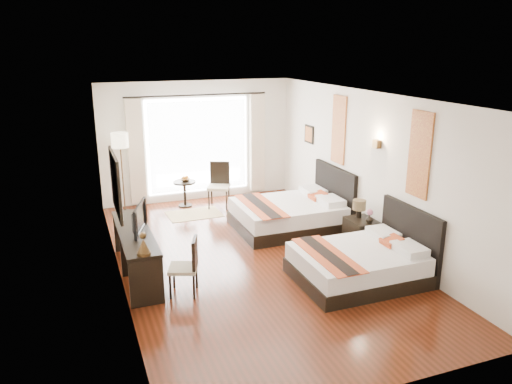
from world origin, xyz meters
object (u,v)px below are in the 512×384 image
object	(u,v)px
nightstand	(361,234)
vase	(369,222)
console_desk	(136,253)
television	(135,218)
floor_lamp	(120,145)
side_table	(185,194)
desk_chair	(185,277)
bed_far	(292,213)
bed_near	(362,262)
window_chair	(219,194)
fruit_bowl	(185,180)
table_lamp	(359,206)

from	to	relation	value
nightstand	vase	size ratio (longest dim) A/B	4.19
nightstand	console_desk	size ratio (longest dim) A/B	0.26
television	floor_lamp	bearing A→B (deg)	16.98
console_desk	side_table	world-z (taller)	console_desk
vase	floor_lamp	size ratio (longest dim) A/B	0.08
desk_chair	side_table	bearing A→B (deg)	-82.51
nightstand	desk_chair	world-z (taller)	desk_chair
bed_far	television	distance (m)	3.47
bed_near	nightstand	xyz separation A→B (m)	(0.66, 1.09, -0.01)
floor_lamp	window_chair	xyz separation A→B (m)	(2.07, -0.36, -1.20)
vase	floor_lamp	bearing A→B (deg)	135.44
vase	window_chair	size ratio (longest dim) A/B	0.13
console_desk	vase	bearing A→B (deg)	-7.33
television	desk_chair	xyz separation A→B (m)	(0.56, -0.85, -0.72)
floor_lamp	fruit_bowl	bearing A→B (deg)	-0.77
table_lamp	bed_near	bearing A→B (deg)	-118.88
table_lamp	window_chair	bearing A→B (deg)	119.22
console_desk	television	size ratio (longest dim) A/B	2.77
bed_far	nightstand	bearing A→B (deg)	-62.02
vase	side_table	world-z (taller)	vase
table_lamp	window_chair	distance (m)	3.58
bed_far	fruit_bowl	size ratio (longest dim) A/B	9.32
window_chair	fruit_bowl	bearing A→B (deg)	-91.31
desk_chair	window_chair	bearing A→B (deg)	-93.26
bed_far	desk_chair	bearing A→B (deg)	-143.49
bed_far	table_lamp	xyz separation A→B (m)	(0.75, -1.26, 0.45)
bed_far	window_chair	bearing A→B (deg)	118.20
desk_chair	fruit_bowl	distance (m)	4.27
bed_near	desk_chair	distance (m)	2.78
nightstand	table_lamp	size ratio (longest dim) A/B	1.51
bed_near	window_chair	size ratio (longest dim) A/B	1.91
table_lamp	side_table	world-z (taller)	table_lamp
vase	window_chair	world-z (taller)	window_chair
floor_lamp	side_table	xyz separation A→B (m)	(1.35, -0.02, -1.21)
table_lamp	floor_lamp	xyz separation A→B (m)	(-3.80, 3.46, 0.75)
bed_near	vase	world-z (taller)	bed_near
floor_lamp	table_lamp	bearing A→B (deg)	-42.29
television	nightstand	bearing A→B (deg)	-74.30
floor_lamp	side_table	bearing A→B (deg)	-1.06
vase	floor_lamp	distance (m)	5.45
nightstand	console_desk	bearing A→B (deg)	175.17
bed_near	side_table	xyz separation A→B (m)	(-1.78, 4.66, 0.01)
desk_chair	vase	bearing A→B (deg)	-153.06
fruit_bowl	window_chair	distance (m)	0.83
bed_near	floor_lamp	distance (m)	5.76
nightstand	window_chair	bearing A→B (deg)	118.10
bed_near	floor_lamp	xyz separation A→B (m)	(-3.13, 4.68, 1.22)
television	floor_lamp	world-z (taller)	floor_lamp
television	side_table	xyz separation A→B (m)	(1.51, 3.28, -0.69)
bed_far	table_lamp	distance (m)	1.54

